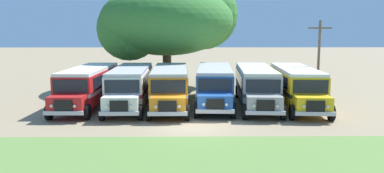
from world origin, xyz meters
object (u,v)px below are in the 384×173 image
parked_bus_slot_0 (89,84)px  utility_pole (319,58)px  parked_bus_slot_1 (131,85)px  parked_bus_slot_5 (296,85)px  parked_bus_slot_4 (256,84)px  parked_bus_slot_3 (215,84)px  broad_shade_tree (170,19)px  parked_bus_slot_2 (170,85)px

parked_bus_slot_0 → utility_pole: (17.70, 1.58, 1.84)m
parked_bus_slot_1 → parked_bus_slot_5: same height
parked_bus_slot_0 → parked_bus_slot_5: 15.47m
parked_bus_slot_4 → parked_bus_slot_5: bearing=89.0°
parked_bus_slot_3 → utility_pole: 8.55m
parked_bus_slot_1 → parked_bus_slot_4: bearing=89.4°
parked_bus_slot_3 → parked_bus_slot_4: size_ratio=1.00×
parked_bus_slot_0 → parked_bus_slot_4: (12.52, -0.10, 0.00)m
parked_bus_slot_3 → parked_bus_slot_5: size_ratio=1.00×
parked_bus_slot_1 → utility_pole: bearing=95.8°
broad_shade_tree → utility_pole: (12.06, -8.06, -3.29)m
utility_pole → parked_bus_slot_3: bearing=-171.7°
parked_bus_slot_5 → broad_shade_tree: size_ratio=0.81×
parked_bus_slot_1 → parked_bus_slot_2: same height
parked_bus_slot_1 → parked_bus_slot_4: 9.36m
parked_bus_slot_0 → parked_bus_slot_1: 3.17m
parked_bus_slot_0 → broad_shade_tree: bearing=150.8°
parked_bus_slot_5 → utility_pole: bearing=134.8°
parked_bus_slot_4 → broad_shade_tree: size_ratio=0.81×
parked_bus_slot_2 → broad_shade_tree: size_ratio=0.81×
parked_bus_slot_2 → broad_shade_tree: (-0.45, 9.90, 5.13)m
parked_bus_slot_1 → parked_bus_slot_4: (9.36, 0.08, 0.00)m
parked_bus_slot_4 → parked_bus_slot_3: bearing=-94.6°
parked_bus_slot_0 → parked_bus_slot_5: (15.46, -0.36, 0.00)m
utility_pole → parked_bus_slot_0: bearing=-174.9°
parked_bus_slot_5 → broad_shade_tree: bearing=-131.5°
parked_bus_slot_5 → parked_bus_slot_4: bearing=-91.1°
parked_bus_slot_0 → parked_bus_slot_1: bearing=88.0°
parked_bus_slot_0 → parked_bus_slot_3: (9.45, 0.37, 0.00)m
parked_bus_slot_5 → utility_pole: size_ratio=1.72×
parked_bus_slot_3 → parked_bus_slot_2: bearing=-75.7°
broad_shade_tree → utility_pole: 14.87m
parked_bus_slot_1 → parked_bus_slot_4: size_ratio=0.99×
parked_bus_slot_4 → utility_pole: utility_pole is taller
parked_bus_slot_0 → parked_bus_slot_5: same height
parked_bus_slot_0 → parked_bus_slot_2: same height
parked_bus_slot_4 → broad_shade_tree: (-6.87, 9.73, 5.13)m
parked_bus_slot_0 → parked_bus_slot_3: 9.45m
parked_bus_slot_2 → parked_bus_slot_4: 6.43m
parked_bus_slot_1 → parked_bus_slot_3: (6.28, 0.55, 0.00)m
parked_bus_slot_5 → broad_shade_tree: (-9.82, 9.99, 5.13)m
parked_bus_slot_3 → broad_shade_tree: bearing=-154.2°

